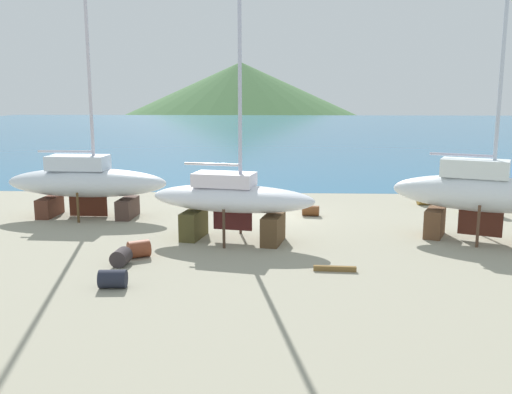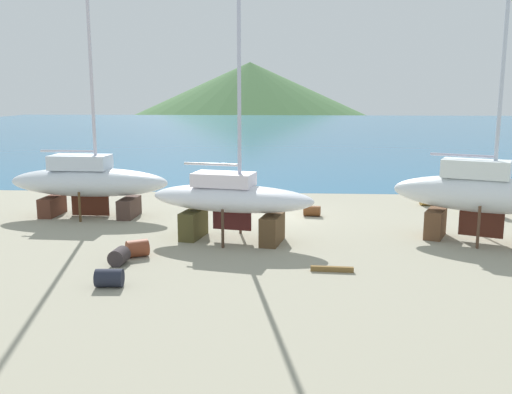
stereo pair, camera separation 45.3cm
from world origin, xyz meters
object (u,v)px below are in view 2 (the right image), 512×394
Objects in this scene: barrel_tipped_center at (499,208)px; barrel_ochre at (474,210)px; barrel_rust_far at (109,278)px; sailboat_mid_port at (231,200)px; barrel_blue_faded at (312,211)px; barrel_tar_black at (119,256)px; sailboat_large_starboard at (88,181)px; barrel_by_slipway at (137,248)px; barrel_rust_near at (427,200)px; sailboat_far_slipway at (483,195)px.

barrel_ochre is at bearing 160.07° from barrel_tipped_center.
barrel_ochre is 0.95× the size of barrel_rust_far.
sailboat_mid_port is 7.01m from barrel_rust_far.
barrel_ochre reaches higher than barrel_blue_faded.
barrel_blue_faded is 1.09× the size of barrel_tar_black.
barrel_tipped_center is at bearing 2.47° from barrel_blue_faded.
sailboat_large_starboard reaches higher than barrel_rust_far.
sailboat_large_starboard is 8.25m from barrel_by_slipway.
sailboat_large_starboard reaches higher than barrel_ochre.
barrel_ochre is 17.35m from barrel_by_slipway.
sailboat_large_starboard is 18.13m from barrel_rust_near.
barrel_ochre is 0.99× the size of barrel_blue_faded.
barrel_tipped_center reaches higher than barrel_rust_near.
barrel_rust_far is at bearing -90.19° from barrel_by_slipway.
barrel_rust_near is (10.06, 8.01, -1.46)m from sailboat_mid_port.
sailboat_mid_port is at bearing -141.48° from barrel_rust_near.
sailboat_large_starboard is (-18.01, 3.96, -0.23)m from sailboat_far_slipway.
barrel_tipped_center reaches higher than barrel_ochre.
barrel_tar_black is at bearing -123.78° from sailboat_mid_port.
sailboat_mid_port is 6.29m from barrel_blue_faded.
sailboat_mid_port is at bearing 44.37° from barrel_tar_black.
barrel_tar_black is (-13.79, -11.66, 0.01)m from barrel_rust_near.
barrel_ochre is at bearing -51.24° from barrel_rust_near.
barrel_ochre is at bearing 37.63° from barrel_rust_far.
sailboat_far_slipway is 18.44m from sailboat_large_starboard.
barrel_by_slipway reaches higher than barrel_rust_near.
barrel_rust_far is at bearing -133.77° from barrel_rust_near.
barrel_tar_black is at bearing -151.68° from barrel_tipped_center.
barrel_by_slipway reaches higher than barrel_rust_far.
barrel_tipped_center is at bearing 86.34° from sailboat_far_slipway.
barrel_tipped_center is (2.91, -2.66, 0.14)m from barrel_rust_near.
sailboat_far_slipway is 5.89m from barrel_ochre.
sailboat_large_starboard is 16.07× the size of barrel_tipped_center.
barrel_tipped_center is (1.09, -0.40, 0.17)m from barrel_ochre.
sailboat_mid_port reaches higher than barrel_ochre.
barrel_rust_far is (-13.41, -14.00, 0.00)m from barrel_rust_near.
barrel_tipped_center is 19.87m from barrel_rust_far.
barrel_by_slipway is at bearing -132.53° from barrel_blue_faded.
sailboat_mid_port is 8.75m from sailboat_large_starboard.
barrel_rust_far reaches higher than barrel_ochre.
sailboat_mid_port is 13.35× the size of barrel_blue_faded.
sailboat_mid_port is 12.94m from barrel_rust_near.
barrel_ochre is 0.95× the size of barrel_tipped_center.
barrel_blue_faded is at bearing 5.79° from sailboat_large_starboard.
sailboat_far_slipway is at bearing -9.98° from sailboat_large_starboard.
barrel_tar_black is at bearing -110.63° from barrel_by_slipway.
sailboat_large_starboard reaches higher than barrel_blue_faded.
barrel_blue_faded is (-6.80, 4.62, -1.75)m from sailboat_far_slipway.
barrel_tipped_center reaches higher than barrel_rust_far.
barrel_rust_far is at bearing -142.37° from barrel_ochre.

